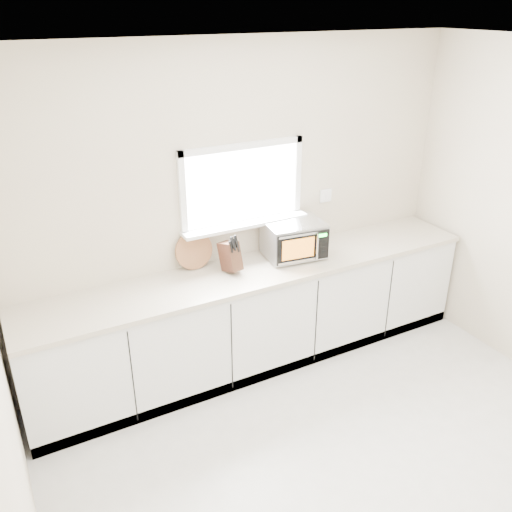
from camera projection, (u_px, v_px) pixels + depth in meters
ground at (382, 497)px, 3.52m from camera, size 4.00×4.00×0.00m
back_wall at (242, 206)px, 4.53m from camera, size 4.00×0.17×2.70m
cabinets at (258, 317)px, 4.68m from camera, size 3.92×0.60×0.88m
countertop at (259, 270)px, 4.48m from camera, size 3.92×0.64×0.04m
microwave at (294, 239)px, 4.60m from camera, size 0.53×0.45×0.31m
knife_block at (230, 256)px, 4.35m from camera, size 0.15×0.24×0.33m
cutting_board at (194, 250)px, 4.40m from camera, size 0.32×0.08×0.32m
coffee_grinder at (300, 238)px, 4.77m from camera, size 0.16×0.16×0.22m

